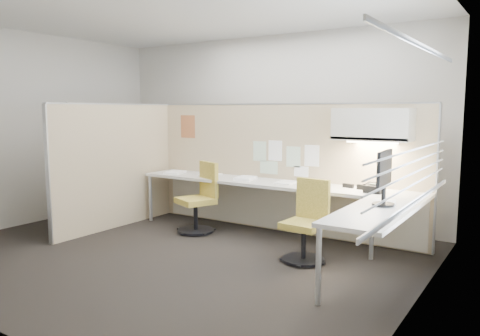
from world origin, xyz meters
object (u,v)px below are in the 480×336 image
Objects in this scene: desk at (288,196)px; chair_right at (307,224)px; monitor at (384,174)px; phone at (373,188)px; chair_left at (200,200)px.

chair_right reaches higher than desk.
chair_right is (0.52, -0.53, -0.18)m from desk.
desk is 1.55m from monitor.
monitor is (1.37, -0.58, 0.45)m from desk.
chair_left is at bearing -170.42° from phone.
chair_left is 2.34m from phone.
monitor reaches higher than chair_right.
monitor is (2.61, -0.37, 0.60)m from chair_left.
desk is at bearing -172.51° from phone.
monitor is 2.57× the size of phone.
chair_left is at bearing -170.39° from desk.
monitor is (0.85, -0.05, 0.63)m from chair_right.
monitor is at bearing 14.88° from chair_left.
chair_left reaches higher than desk.
phone is at bearing 30.82° from chair_left.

